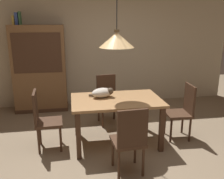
# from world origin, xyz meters

# --- Properties ---
(ground) EXTENTS (10.00, 10.00, 0.00)m
(ground) POSITION_xyz_m (0.00, 0.00, 0.00)
(ground) COLOR #847056
(back_wall) EXTENTS (6.40, 0.10, 2.90)m
(back_wall) POSITION_xyz_m (0.00, 2.65, 1.45)
(back_wall) COLOR beige
(back_wall) RESTS_ON ground
(dining_table) EXTENTS (1.40, 0.90, 0.75)m
(dining_table) POSITION_xyz_m (0.06, 0.52, 0.65)
(dining_table) COLOR #A87A4C
(dining_table) RESTS_ON ground
(chair_far_back) EXTENTS (0.44, 0.44, 0.93)m
(chair_far_back) POSITION_xyz_m (0.05, 1.39, 0.51)
(chair_far_back) COLOR #472D1E
(chair_far_back) RESTS_ON ground
(chair_right_side) EXTENTS (0.42, 0.42, 0.93)m
(chair_right_side) POSITION_xyz_m (1.19, 0.51, 0.51)
(chair_right_side) COLOR #472D1E
(chair_right_side) RESTS_ON ground
(chair_near_front) EXTENTS (0.43, 0.43, 0.93)m
(chair_near_front) POSITION_xyz_m (0.06, -0.36, 0.51)
(chair_near_front) COLOR #472D1E
(chair_near_front) RESTS_ON ground
(chair_left_side) EXTENTS (0.42, 0.42, 0.93)m
(chair_left_side) POSITION_xyz_m (-1.07, 0.51, 0.51)
(chair_left_side) COLOR #472D1E
(chair_left_side) RESTS_ON ground
(cat_sleeping) EXTENTS (0.40, 0.31, 0.16)m
(cat_sleeping) POSITION_xyz_m (-0.14, 0.64, 0.83)
(cat_sleeping) COLOR beige
(cat_sleeping) RESTS_ON dining_table
(pendant_lamp) EXTENTS (0.52, 0.52, 1.30)m
(pendant_lamp) POSITION_xyz_m (0.06, 0.52, 1.66)
(pendant_lamp) COLOR #E5B775
(hutch_bookcase) EXTENTS (1.12, 0.45, 1.85)m
(hutch_bookcase) POSITION_xyz_m (-1.28, 2.32, 0.89)
(hutch_bookcase) COLOR brown
(hutch_bookcase) RESTS_ON ground
(book_yellow_short) EXTENTS (0.04, 0.20, 0.18)m
(book_yellow_short) POSITION_xyz_m (-1.71, 2.32, 1.94)
(book_yellow_short) COLOR gold
(book_yellow_short) RESTS_ON hutch_bookcase
(book_blue_wide) EXTENTS (0.06, 0.24, 0.24)m
(book_blue_wide) POSITION_xyz_m (-1.65, 2.32, 1.97)
(book_blue_wide) COLOR #384C93
(book_blue_wide) RESTS_ON hutch_bookcase
(book_green_slim) EXTENTS (0.03, 0.20, 0.26)m
(book_green_slim) POSITION_xyz_m (-1.59, 2.32, 1.98)
(book_green_slim) COLOR #427A4C
(book_green_slim) RESTS_ON hutch_bookcase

